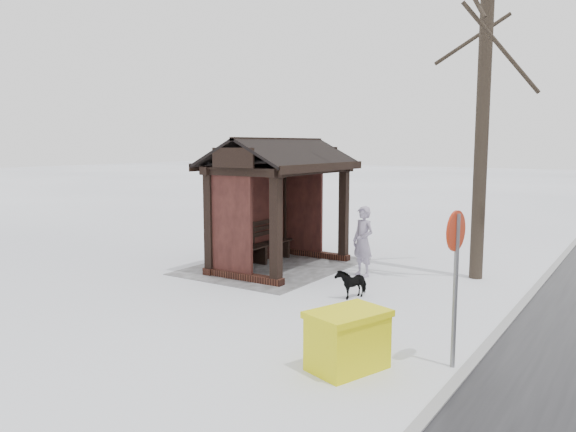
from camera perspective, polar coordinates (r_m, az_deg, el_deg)
The scene contains 8 objects.
ground at distance 13.52m, azimuth -0.75°, elevation -5.25°, with size 120.00×120.00×0.00m, color white.
kerb at distance 11.47m, azimuth 22.89°, elevation -8.09°, with size 120.00×0.15×0.06m, color gray.
trampled_patch at distance 13.63m, azimuth -1.45°, elevation -5.11°, with size 4.20×3.20×0.02m, color #9A9A9F.
bus_shelter at distance 13.31m, azimuth -1.33°, elevation 3.97°, with size 3.60×2.40×3.09m.
pedestrian at distance 12.63m, azimuth 7.63°, elevation -2.56°, with size 0.58×0.38×1.58m, color #998DA5.
dog at distance 10.98m, azimuth 6.48°, elevation -6.75°, with size 0.30×0.67×0.56m, color black.
grit_bin at distance 7.57m, azimuth 6.07°, elevation -12.38°, with size 1.20×1.01×0.79m.
road_sign at distance 7.62m, azimuth 16.64°, elevation -3.67°, with size 0.54×0.11×2.10m.
Camera 1 is at (10.93, 7.40, 2.95)m, focal length 35.00 mm.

